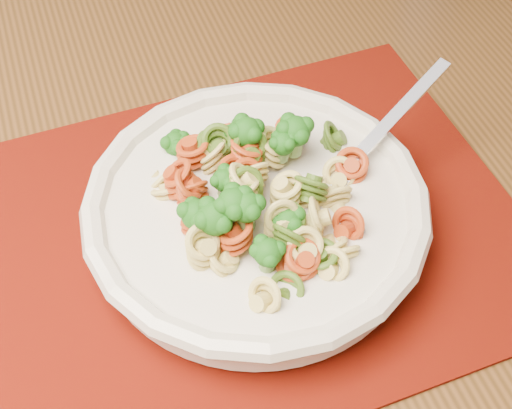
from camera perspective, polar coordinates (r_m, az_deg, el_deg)
name	(u,v)px	position (r m, az deg, el deg)	size (l,w,h in m)	color
dining_table	(194,174)	(0.77, -4.97, 2.44)	(1.59, 1.06, 0.74)	#583618
placemat	(245,233)	(0.60, -0.91, -2.26)	(0.46, 0.36, 0.00)	#541103
pasta_bowl	(256,211)	(0.58, 0.00, -0.54)	(0.28, 0.28, 0.05)	silver
pasta_broccoli_heap	(256,200)	(0.57, 0.00, 0.38)	(0.24, 0.24, 0.06)	#E6D871
fork	(340,174)	(0.59, 6.76, 2.44)	(0.19, 0.02, 0.01)	silver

